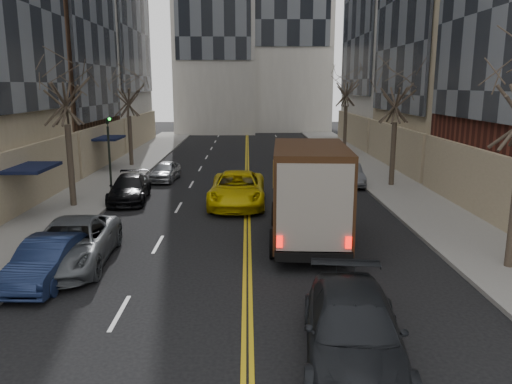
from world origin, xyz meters
TOP-DOWN VIEW (x-y plane):
  - sidewalk_left at (-9.00, 27.00)m, footprint 4.00×66.00m
  - sidewalk_right at (9.00, 27.00)m, footprint 4.00×66.00m
  - tree_lf_mid at (-8.80, 20.00)m, footprint 3.20×3.20m
  - tree_lf_far at (-8.80, 33.00)m, footprint 3.20×3.20m
  - tree_rt_mid at (8.80, 25.00)m, footprint 3.20×3.20m
  - tree_rt_far at (8.80, 40.00)m, footprint 3.20×3.20m
  - traffic_signal at (-7.39, 22.00)m, footprint 0.29×0.26m
  - ups_truck at (2.40, 14.17)m, footprint 3.30×7.29m
  - observer_sedan at (2.35, 5.42)m, footprint 2.79×5.58m
  - taxi at (-0.51, 20.51)m, footprint 2.93×6.12m
  - pedestrian at (2.27, 13.81)m, footprint 0.55×0.71m
  - parked_lf_b at (-6.30, 10.31)m, footprint 1.64×4.25m
  - parked_lf_c at (-6.05, 11.79)m, footprint 2.86×5.69m
  - parked_lf_d at (-6.30, 21.53)m, footprint 2.32×4.89m
  - parked_lf_e at (-5.30, 27.28)m, footprint 1.81×3.83m
  - parked_rt_a at (6.30, 25.71)m, footprint 1.47×4.13m
  - parked_rt_b at (5.10, 32.59)m, footprint 2.49×4.92m
  - parked_rt_c at (5.68, 35.59)m, footprint 2.80×5.53m

SIDE VIEW (x-z plane):
  - sidewalk_left at x=-9.00m, z-range 0.00..0.15m
  - sidewalk_right at x=9.00m, z-range 0.00..0.15m
  - parked_lf_e at x=-5.30m, z-range 0.00..1.27m
  - parked_rt_b at x=5.10m, z-range 0.00..1.34m
  - parked_rt_a at x=6.30m, z-range 0.00..1.36m
  - parked_lf_d at x=-6.30m, z-range 0.00..1.38m
  - parked_lf_b at x=-6.30m, z-range 0.00..1.38m
  - parked_rt_c at x=5.68m, z-range 0.00..1.54m
  - parked_lf_c at x=-6.05m, z-range 0.00..1.54m
  - observer_sedan at x=2.35m, z-range 0.00..1.56m
  - taxi at x=-0.51m, z-range 0.00..1.68m
  - pedestrian at x=2.27m, z-range 0.00..1.72m
  - ups_truck at x=2.40m, z-range 0.02..3.92m
  - traffic_signal at x=-7.39m, z-range 0.47..5.17m
  - tree_lf_far at x=-8.80m, z-range 1.97..10.08m
  - tree_rt_mid at x=8.80m, z-range 2.01..10.33m
  - tree_lf_mid at x=-8.80m, z-range 2.14..11.05m
  - tree_rt_far at x=8.80m, z-range 2.19..11.29m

